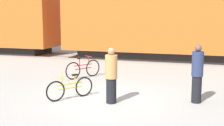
% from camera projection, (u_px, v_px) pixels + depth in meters
% --- Properties ---
extents(ground_plane, '(80.00, 80.00, 0.00)m').
position_uv_depth(ground_plane, '(106.00, 99.00, 10.26)').
color(ground_plane, '#A8A399').
extents(freight_train, '(36.72, 3.20, 5.36)m').
position_uv_depth(freight_train, '(157.00, 14.00, 19.03)').
color(freight_train, black).
rests_on(freight_train, ground_plane).
extents(rail_near, '(48.72, 0.07, 0.01)m').
position_uv_depth(rail_near, '(154.00, 61.00, 18.79)').
color(rail_near, '#4C4238').
rests_on(rail_near, ground_plane).
extents(rail_far, '(48.72, 0.07, 0.01)m').
position_uv_depth(rail_far, '(157.00, 57.00, 20.14)').
color(rail_far, '#4C4238').
rests_on(rail_far, ground_plane).
extents(bicycle_maroon, '(0.99, 1.59, 0.94)m').
position_uv_depth(bicycle_maroon, '(83.00, 69.00, 13.65)').
color(bicycle_maroon, black).
rests_on(bicycle_maroon, ground_plane).
extents(bicycle_yellow, '(1.05, 1.45, 0.83)m').
position_uv_depth(bicycle_yellow, '(70.00, 88.00, 10.25)').
color(bicycle_yellow, black).
rests_on(bicycle_yellow, ground_plane).
extents(person_in_tan, '(0.38, 0.38, 1.74)m').
position_uv_depth(person_in_tan, '(111.00, 76.00, 9.69)').
color(person_in_tan, black).
rests_on(person_in_tan, ground_plane).
extents(person_in_navy, '(0.36, 0.36, 1.85)m').
position_uv_depth(person_in_navy, '(197.00, 74.00, 9.73)').
color(person_in_navy, black).
rests_on(person_in_navy, ground_plane).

